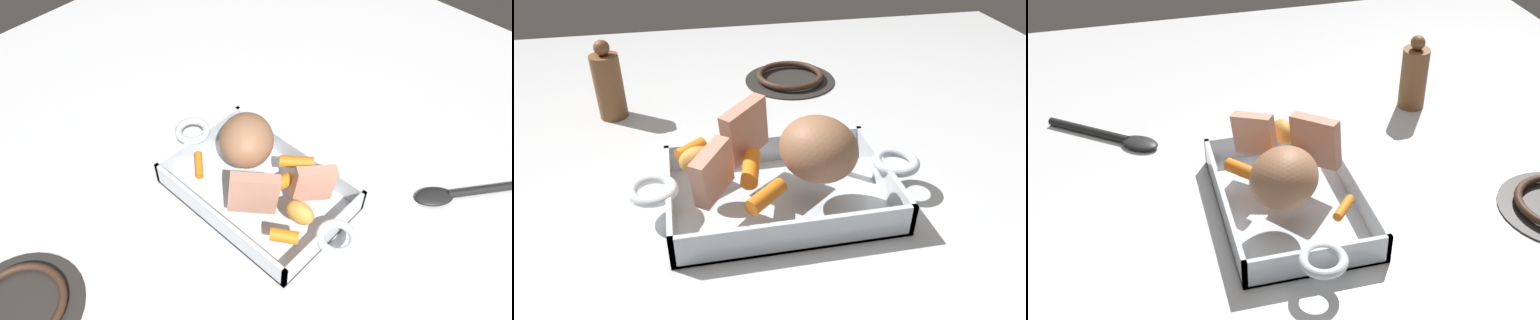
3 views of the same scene
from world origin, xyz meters
TOP-DOWN VIEW (x-y plane):
  - ground_plane at (0.00, 0.00)m, footprint 1.66×1.66m
  - roasting_dish at (0.00, 0.00)m, footprint 0.42×0.22m
  - pork_roast at (-0.05, 0.02)m, footprint 0.15×0.15m
  - roast_slice_thick at (0.04, -0.05)m, footprint 0.08×0.08m
  - roast_slice_outer at (0.10, 0.03)m, footprint 0.06×0.07m
  - baby_carrot_southeast at (0.03, 0.07)m, footprint 0.06×0.06m
  - baby_carrot_short at (0.04, 0.00)m, footprint 0.04×0.07m
  - baby_carrot_northwest at (0.12, -0.07)m, footprint 0.05×0.04m
  - baby_carrot_southwest at (-0.09, -0.06)m, footprint 0.05×0.05m
  - potato_golden_small at (0.11, -0.02)m, footprint 0.05×0.04m
  - stove_burner_rear at (-0.12, -0.42)m, footprint 0.20×0.20m
  - serving_spoon at (0.28, 0.26)m, footprint 0.17×0.21m

SIDE VIEW (x-z plane):
  - ground_plane at x=0.00m, z-range 0.00..0.00m
  - serving_spoon at x=0.28m, z-range 0.00..0.01m
  - stove_burner_rear at x=-0.12m, z-range 0.00..0.02m
  - roasting_dish at x=0.00m, z-range -0.01..0.04m
  - baby_carrot_southwest at x=-0.09m, z-range 0.05..0.07m
  - baby_carrot_northwest at x=0.12m, z-range 0.05..0.08m
  - baby_carrot_southeast at x=0.03m, z-range 0.05..0.08m
  - baby_carrot_short at x=0.04m, z-range 0.05..0.08m
  - potato_golden_small at x=0.11m, z-range 0.05..0.09m
  - roast_slice_outer at x=0.10m, z-range 0.05..0.13m
  - roast_slice_thick at x=0.04m, z-range 0.05..0.14m
  - pork_roast at x=-0.05m, z-range 0.05..0.14m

